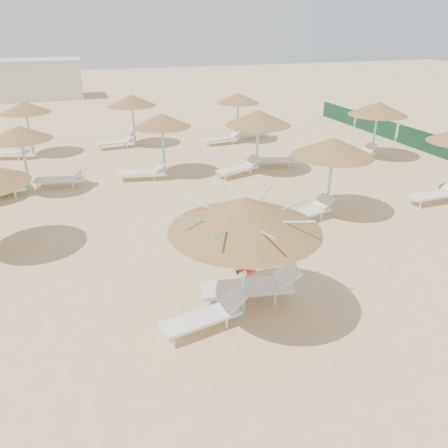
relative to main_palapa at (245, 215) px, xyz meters
name	(u,v)px	position (x,y,z in m)	size (l,w,h in m)	color
ground	(238,310)	(-0.04, 0.22, -2.52)	(120.00, 120.00, 0.00)	#D7BD83
main_palapa	(245,215)	(0.00, 0.00, 0.00)	(3.24, 3.24, 2.90)	#7DD9D8
lounger_main_a	(206,316)	(-0.94, -0.18, -2.19)	(1.97, 0.91, 0.69)	white
lounger_main_b	(254,285)	(0.45, 0.49, -2.12)	(2.42, 1.10, 0.85)	white
palapa_field	(184,124)	(1.18, 9.95, -0.22)	(21.80, 14.32, 2.72)	#7DD9D8
service_hut	(32,79)	(-6.04, 35.22, -0.88)	(8.40, 4.40, 3.25)	silver
windbreak_fence	(423,141)	(13.96, 10.17, -2.02)	(0.08, 19.84, 1.10)	#184825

